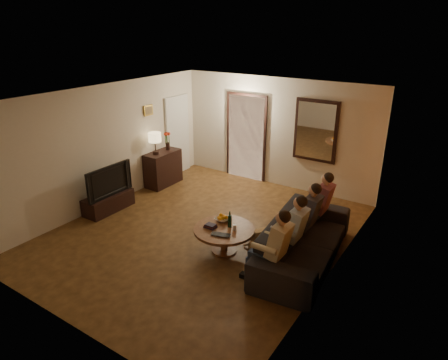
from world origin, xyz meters
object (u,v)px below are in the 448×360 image
Objects in this scene: sofa at (304,240)px; person_a at (275,251)px; table_lamp at (155,143)px; tv at (106,180)px; dresser at (163,168)px; laptop at (220,236)px; person_c at (306,220)px; coffee_table at (224,240)px; tv_stand at (109,202)px; bowl at (223,219)px; person_b at (292,234)px; wine_bottle at (230,219)px; dog at (263,236)px; person_d at (319,207)px.

sofa is 2.17× the size of person_a.
tv is at bearing -90.00° from table_lamp.
sofa is at bearing 83.66° from person_a.
dresser reaches higher than laptop.
sofa is at bearing -71.57° from person_c.
dresser is 0.89× the size of coffee_table.
laptop is (3.07, -1.83, -0.64)m from table_lamp.
laptop is at bearing -5.40° from tv_stand.
tv reaches higher than laptop.
dresser is 3.63× the size of bowl.
coffee_table is (2.97, -0.01, -0.47)m from tv.
table_lamp reaches higher than sofa.
tv_stand is at bearing 0.00° from tv.
bowl is at bearing -25.52° from table_lamp.
person_b is 1.12m from wine_bottle.
sofa is 1.48m from bowl.
person_a is 3.87× the size of wine_bottle.
person_b reaches higher than dog.
person_a is 3.65× the size of laptop.
dresser is at bearing 166.82° from person_c.
bowl is at bearing -138.64° from person_d.
bowl is at bearing -156.53° from person_c.
person_c is 4.63× the size of bowl.
person_d is at bearing 42.24° from dog.
dog is at bearing 31.83° from wine_bottle.
person_a is at bearing -24.63° from bowl.
table_lamp is 0.45× the size of person_d.
table_lamp is 4.42m from sofa.
person_c is at bearing -79.13° from tv.
coffee_table is 3.22× the size of laptop.
person_a is at bearing -25.24° from table_lamp.
coffee_table is at bearing 161.20° from person_a.
table_lamp is 0.21× the size of sofa.
person_a is at bearing 167.23° from sofa.
tv is 4.21m from person_c.
wine_bottle is (-0.50, -0.31, 0.32)m from dog.
dresser is 1.78m from tv_stand.
sofa is (4.23, -1.05, -0.73)m from table_lamp.
table_lamp is 0.51× the size of coffee_table.
tv_stand is 4.16m from person_b.
table_lamp is 0.45× the size of person_a.
sofa is at bearing 6.65° from tv_stand.
sofa is 1.37m from coffee_table.
bowl is (2.79, 0.21, 0.30)m from tv_stand.
table_lamp reaches higher than person_a.
tv_stand is (0.00, -1.54, -0.92)m from table_lamp.
tv is at bearing -178.29° from wine_bottle.
wine_bottle reaches higher than coffee_table.
dog is at bearing 14.71° from bowl.
wine_bottle is (3.02, -1.67, 0.19)m from dresser.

